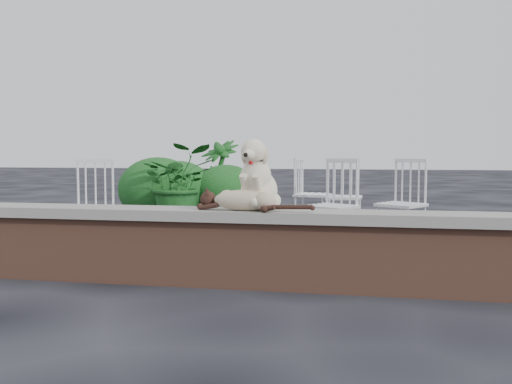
% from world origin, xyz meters
% --- Properties ---
extents(ground, '(60.00, 60.00, 0.00)m').
position_xyz_m(ground, '(0.00, 0.00, 0.00)').
color(ground, black).
rests_on(ground, ground).
extents(brick_wall, '(6.00, 0.30, 0.50)m').
position_xyz_m(brick_wall, '(0.00, 0.00, 0.25)').
color(brick_wall, brown).
rests_on(brick_wall, ground).
extents(capstone, '(6.20, 0.40, 0.08)m').
position_xyz_m(capstone, '(0.00, 0.00, 0.54)').
color(capstone, slate).
rests_on(capstone, brick_wall).
extents(dog, '(0.44, 0.52, 0.54)m').
position_xyz_m(dog, '(-0.58, 0.07, 0.85)').
color(dog, beige).
rests_on(dog, capstone).
extents(cat, '(1.06, 0.45, 0.18)m').
position_xyz_m(cat, '(-0.66, -0.08, 0.67)').
color(cat, tan).
rests_on(cat, capstone).
extents(chair_b, '(0.76, 0.76, 0.94)m').
position_xyz_m(chair_b, '(-0.13, 1.71, 0.47)').
color(chair_b, white).
rests_on(chair_b, ground).
extents(chair_a, '(0.66, 0.66, 0.94)m').
position_xyz_m(chair_a, '(-2.49, 1.09, 0.47)').
color(chair_a, white).
rests_on(chair_a, ground).
extents(chair_d, '(0.78, 0.78, 0.94)m').
position_xyz_m(chair_d, '(0.58, 2.07, 0.47)').
color(chair_d, white).
rests_on(chair_d, ground).
extents(chair_e, '(0.64, 0.64, 0.94)m').
position_xyz_m(chair_e, '(-0.48, 3.29, 0.47)').
color(chair_e, white).
rests_on(chair_e, ground).
extents(chair_c, '(0.58, 0.58, 0.94)m').
position_xyz_m(chair_c, '(-0.05, 2.95, 0.47)').
color(chair_c, white).
rests_on(chair_c, ground).
extents(potted_plant_a, '(1.27, 1.20, 1.13)m').
position_xyz_m(potted_plant_a, '(-2.44, 3.67, 0.57)').
color(potted_plant_a, '#144815').
rests_on(potted_plant_a, ground).
extents(potted_plant_b, '(0.90, 0.90, 1.22)m').
position_xyz_m(potted_plant_b, '(-2.29, 5.38, 0.61)').
color(potted_plant_b, '#144815').
rests_on(potted_plant_b, ground).
extents(shrubbery, '(2.14, 1.46, 0.99)m').
position_xyz_m(shrubbery, '(-2.61, 4.35, 0.42)').
color(shrubbery, '#144815').
rests_on(shrubbery, ground).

